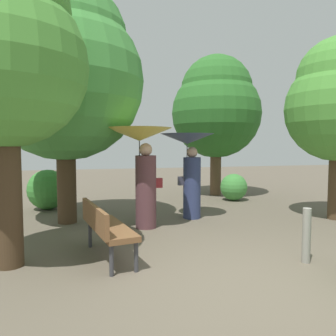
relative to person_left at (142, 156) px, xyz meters
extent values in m
plane|color=brown|center=(0.68, -3.03, -1.49)|extent=(40.00, 40.00, 0.00)
cylinder|color=#563338|center=(0.08, 0.00, -0.75)|extent=(0.43, 0.43, 1.49)
sphere|color=tan|center=(0.08, 0.00, 0.12)|extent=(0.27, 0.27, 0.27)
cylinder|color=#333338|center=(-0.05, 0.00, -0.11)|extent=(0.02, 0.02, 0.81)
cone|color=#D8C64C|center=(-0.05, 0.00, 0.43)|extent=(1.33, 1.33, 0.27)
cube|color=maroon|center=(0.35, -0.01, -0.57)|extent=(0.14, 0.10, 0.20)
cylinder|color=navy|center=(1.29, 0.60, -0.78)|extent=(0.41, 0.41, 1.42)
sphere|color=tan|center=(1.29, 0.60, 0.04)|extent=(0.25, 0.25, 0.25)
cylinder|color=#333338|center=(1.17, 0.61, -0.16)|extent=(0.02, 0.02, 0.80)
cone|color=#38476B|center=(1.17, 0.61, 0.36)|extent=(1.23, 1.23, 0.24)
cube|color=#333342|center=(1.02, 0.61, -0.61)|extent=(0.14, 0.10, 0.20)
cylinder|color=#38383D|center=(-0.51, -2.30, -1.27)|extent=(0.06, 0.06, 0.44)
cylinder|color=#38383D|center=(-0.84, -2.36, -1.27)|extent=(0.06, 0.06, 0.44)
cylinder|color=#38383D|center=(-0.74, -0.98, -1.27)|extent=(0.06, 0.06, 0.44)
cylinder|color=#38383D|center=(-1.08, -1.04, -1.27)|extent=(0.06, 0.06, 0.44)
cube|color=brown|center=(-0.79, -1.67, -1.03)|extent=(0.70, 1.55, 0.08)
cube|color=brown|center=(-1.03, -1.71, -0.84)|extent=(0.32, 1.49, 0.35)
cylinder|color=#42301E|center=(-2.20, -1.63, 0.38)|extent=(0.37, 0.37, 3.74)
sphere|color=#4C9338|center=(-2.20, -1.63, 1.31)|extent=(2.28, 2.28, 2.28)
sphere|color=#4C9338|center=(-2.20, -1.63, 2.06)|extent=(1.82, 1.82, 1.82)
cylinder|color=brown|center=(3.23, 3.75, 0.35)|extent=(0.37, 0.37, 3.69)
sphere|color=#2D6B28|center=(3.23, 3.75, 1.28)|extent=(2.98, 2.98, 2.98)
sphere|color=#2D6B28|center=(3.23, 3.75, 2.01)|extent=(2.39, 2.39, 2.39)
cylinder|color=#42301E|center=(-1.51, 0.88, 0.56)|extent=(0.41, 0.41, 4.10)
sphere|color=#428C3D|center=(-1.51, 0.88, 1.58)|extent=(3.40, 3.40, 3.40)
sphere|color=#428C3D|center=(-1.51, 0.88, 2.40)|extent=(2.72, 2.72, 2.72)
sphere|color=#428C3D|center=(3.34, 2.58, -1.08)|extent=(0.82, 0.82, 0.82)
sphere|color=#387F33|center=(-2.06, 2.58, -0.96)|extent=(1.06, 1.06, 1.06)
cylinder|color=gray|center=(1.94, -2.58, -1.09)|extent=(0.12, 0.12, 0.80)
camera|label=1|loc=(-1.21, -6.57, 0.22)|focal=35.03mm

